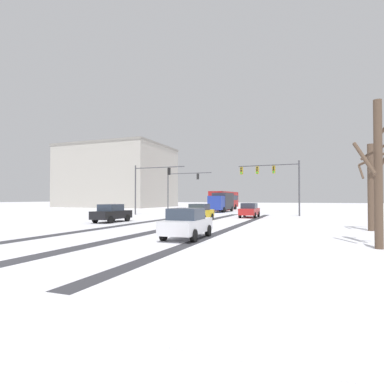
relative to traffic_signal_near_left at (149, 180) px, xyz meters
name	(u,v)px	position (x,y,z in m)	size (l,w,h in m)	color
wheel_track_left_lane	(236,226)	(14.23, -12.17, -4.49)	(0.70, 35.67, 0.01)	#38383D
wheel_track_right_lane	(186,225)	(10.14, -12.17, -4.49)	(0.97, 35.67, 0.01)	#38383D
wheel_track_center	(137,223)	(5.62, -12.17, -4.49)	(0.97, 35.67, 0.01)	#38383D
sidewalk_kerb_right	(314,230)	(19.76, -13.79, -4.43)	(4.00, 35.67, 0.12)	white
traffic_signal_near_left	(149,180)	(0.00, 0.00, 0.00)	(7.16, 0.38, 6.50)	#47474C
traffic_signal_near_right	(274,176)	(15.49, 2.19, 0.33)	(7.20, 0.61, 6.50)	#47474C
traffic_signal_far_left	(180,183)	(0.13, 9.97, 0.02)	(7.55, 0.43, 6.50)	#47474C
car_red_lead	(249,210)	(13.14, -0.63, -3.68)	(1.84, 4.10, 1.62)	red
car_yellow_cab_second	(200,212)	(9.56, -7.21, -3.68)	(1.88, 4.12, 1.62)	yellow
car_black_third	(111,213)	(2.79, -11.94, -3.68)	(1.89, 4.13, 1.62)	black
car_white_fourth	(187,223)	(13.38, -20.07, -3.68)	(1.95, 4.16, 1.62)	silver
bus_oncoming	(224,199)	(4.59, 20.52, -2.50)	(2.92, 11.07, 3.38)	#B21E1E
box_truck_delivery	(222,202)	(6.38, 12.08, -2.86)	(2.38, 7.43, 3.02)	#233899
bare_tree_sidewalk_near	(378,170)	(22.28, -20.30, -1.14)	(1.92, 1.92, 6.37)	brown
bare_tree_sidewalk_mid	(371,184)	(23.31, -12.03, -1.38)	(1.84, 1.85, 5.76)	brown
office_building_far_left_block	(118,177)	(-26.47, 31.73, 3.17)	(25.14, 20.13, 15.31)	#B2ADA3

